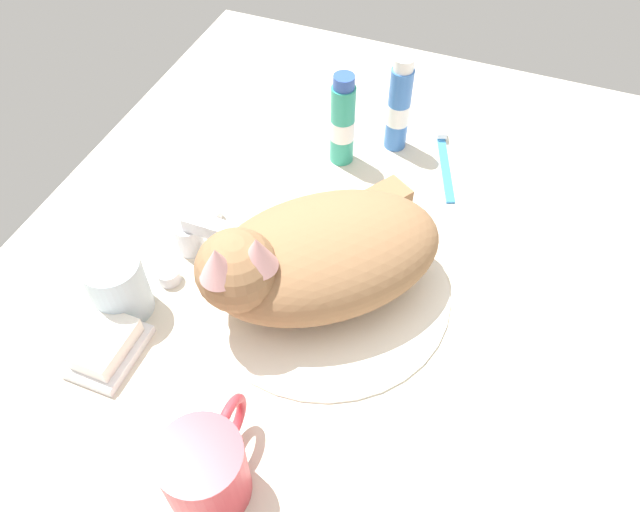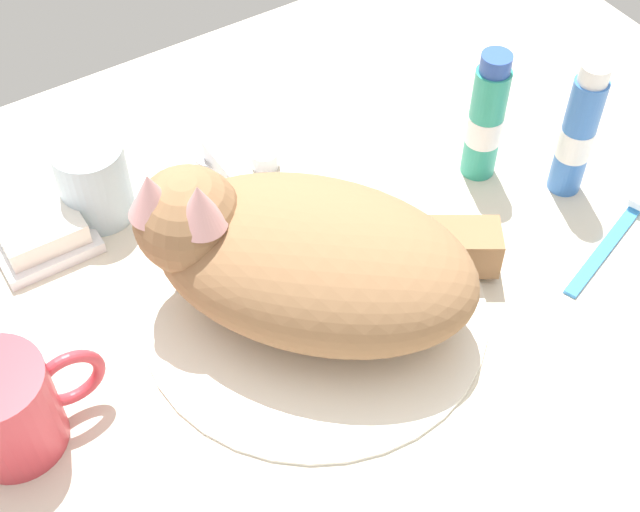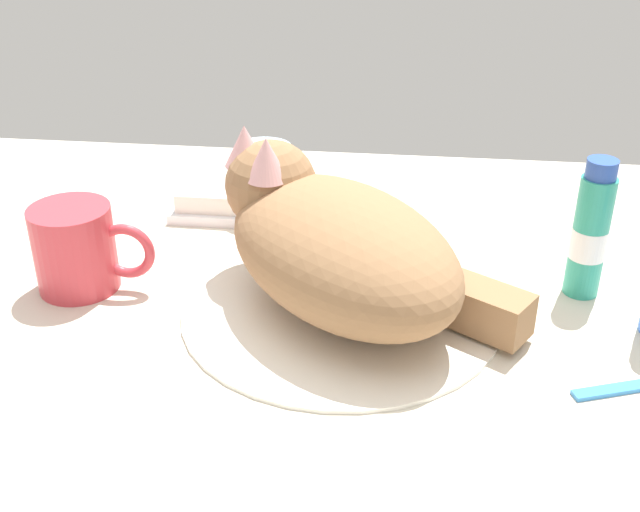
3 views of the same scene
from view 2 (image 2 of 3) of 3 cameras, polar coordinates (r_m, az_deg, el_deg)
ground_plane at (r=80.64cm, az=-0.33°, el=-4.07°), size 110.00×82.50×3.00cm
sink_basin at (r=79.14cm, az=-0.33°, el=-3.25°), size 30.17×30.17×0.76cm
faucet at (r=87.21cm, az=-6.19°, el=5.13°), size 13.88×11.73×6.27cm
cat at (r=74.49cm, az=-1.32°, el=0.09°), size 32.77×31.55×14.74cm
coffee_mug at (r=72.67cm, az=-19.00°, el=-9.02°), size 12.06×7.95×8.62cm
rinse_cup at (r=86.81cm, az=-14.02°, el=4.58°), size 6.60×6.60×8.22cm
soap_dish at (r=87.22cm, az=-16.81°, el=0.67°), size 9.00×6.40×1.20cm
soap_bar at (r=86.01cm, az=-17.06°, el=1.42°), size 7.36×5.02×2.19cm
toothpaste_bottle at (r=88.34cm, az=10.38°, el=8.42°), size 3.46×3.46×14.00cm
mouthwash_bottle at (r=88.16cm, az=16.05°, el=7.31°), size 3.29×3.29×14.66cm
toothbrush at (r=88.58cm, az=17.93°, el=1.16°), size 14.49×6.29×1.60cm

